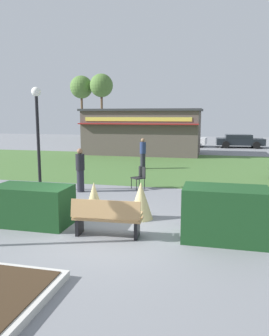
# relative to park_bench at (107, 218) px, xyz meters

# --- Properties ---
(ground_plane) EXTENTS (80.00, 80.00, 0.00)m
(ground_plane) POSITION_rel_park_bench_xyz_m (-0.14, 0.23, -0.48)
(ground_plane) COLOR slate
(lawn_patch) EXTENTS (36.00, 12.00, 0.01)m
(lawn_patch) POSITION_rel_park_bench_xyz_m (-0.14, 11.83, -0.48)
(lawn_patch) COLOR #446B33
(lawn_patch) RESTS_ON ground_plane
(park_bench) EXTENTS (1.73, 0.62, 0.95)m
(park_bench) POSITION_rel_park_bench_xyz_m (0.00, 0.00, 0.00)
(park_bench) COLOR tan
(park_bench) RESTS_ON ground_plane
(hedge_left) EXTENTS (2.08, 1.10, 1.07)m
(hedge_left) POSITION_rel_park_bench_xyz_m (-2.25, 0.41, 0.05)
(hedge_left) COLOR #19421E
(hedge_left) RESTS_ON ground_plane
(hedge_right) EXTENTS (1.96, 1.10, 1.28)m
(hedge_right) POSITION_rel_park_bench_xyz_m (2.78, 0.43, 0.16)
(hedge_right) COLOR #19421E
(hedge_right) RESTS_ON ground_plane
(ornamental_grass_behind_left) EXTENTS (0.70, 0.70, 1.07)m
(ornamental_grass_behind_left) POSITION_rel_park_bench_xyz_m (0.49, 1.60, 0.06)
(ornamental_grass_behind_left) COLOR #D1BC7F
(ornamental_grass_behind_left) RESTS_ON ground_plane
(ornamental_grass_behind_right) EXTENTS (0.60, 0.60, 0.99)m
(ornamental_grass_behind_right) POSITION_rel_park_bench_xyz_m (-0.95, 1.68, 0.01)
(ornamental_grass_behind_right) COLOR #D1BC7F
(ornamental_grass_behind_right) RESTS_ON ground_plane
(lamppost_mid) EXTENTS (0.36, 0.36, 4.00)m
(lamppost_mid) POSITION_rel_park_bench_xyz_m (-4.17, 4.27, 2.05)
(lamppost_mid) COLOR black
(lamppost_mid) RESTS_ON ground_plane
(trash_bin) EXTENTS (0.52, 0.52, 0.84)m
(trash_bin) POSITION_rel_park_bench_xyz_m (3.32, 0.57, -0.06)
(trash_bin) COLOR #2D4233
(trash_bin) RESTS_ON ground_plane
(food_kiosk) EXTENTS (8.83, 4.36, 3.40)m
(food_kiosk) POSITION_rel_park_bench_xyz_m (-2.90, 17.56, 1.23)
(food_kiosk) COLOR #594C47
(food_kiosk) RESTS_ON ground_plane
(cafe_chair_east) EXTENTS (0.62, 0.62, 0.89)m
(cafe_chair_east) POSITION_rel_park_bench_xyz_m (-0.41, 5.48, 0.05)
(cafe_chair_east) COLOR black
(cafe_chair_east) RESTS_ON ground_plane
(person_strolling) EXTENTS (0.34, 0.34, 1.69)m
(person_strolling) POSITION_rel_park_bench_xyz_m (-1.36, 10.49, 0.38)
(person_strolling) COLOR #23232D
(person_strolling) RESTS_ON ground_plane
(person_standing) EXTENTS (0.34, 0.34, 1.69)m
(person_standing) POSITION_rel_park_bench_xyz_m (-2.52, 4.41, 0.38)
(person_standing) COLOR #23232D
(person_standing) RESTS_ON ground_plane
(parked_car_west_slot) EXTENTS (4.36, 2.38, 1.20)m
(parked_car_west_slot) POSITION_rel_park_bench_xyz_m (-5.78, 24.50, 0.16)
(parked_car_west_slot) COLOR #2D6638
(parked_car_west_slot) RESTS_ON ground_plane
(parked_car_center_slot) EXTENTS (4.36, 2.37, 1.20)m
(parked_car_center_slot) POSITION_rel_park_bench_xyz_m (-0.44, 24.51, 0.16)
(parked_car_center_slot) COLOR silver
(parked_car_center_slot) RESTS_ON ground_plane
(parked_car_east_slot) EXTENTS (4.29, 2.22, 1.20)m
(parked_car_east_slot) POSITION_rel_park_bench_xyz_m (4.67, 24.50, 0.16)
(parked_car_east_slot) COLOR black
(parked_car_east_slot) RESTS_ON ground_plane
(tree_left_bg) EXTENTS (2.80, 2.80, 7.77)m
(tree_left_bg) POSITION_rel_park_bench_xyz_m (-13.88, 32.40, 5.82)
(tree_left_bg) COLOR brown
(tree_left_bg) RESTS_ON ground_plane
(tree_right_bg) EXTENTS (2.80, 2.80, 7.88)m
(tree_right_bg) POSITION_rel_park_bench_xyz_m (-11.09, 31.94, 5.92)
(tree_right_bg) COLOR brown
(tree_right_bg) RESTS_ON ground_plane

